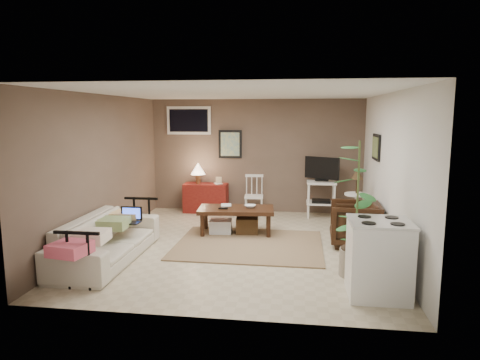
# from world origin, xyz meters

# --- Properties ---
(floor) EXTENTS (5.00, 5.00, 0.00)m
(floor) POSITION_xyz_m (0.00, 0.00, 0.00)
(floor) COLOR #C1B293
(floor) RESTS_ON ground
(art_back) EXTENTS (0.50, 0.03, 0.60)m
(art_back) POSITION_xyz_m (-0.55, 2.48, 1.45)
(art_back) COLOR black
(art_right) EXTENTS (0.03, 0.60, 0.45)m
(art_right) POSITION_xyz_m (2.23, 1.05, 1.52)
(art_right) COLOR black
(window) EXTENTS (0.96, 0.03, 0.60)m
(window) POSITION_xyz_m (-1.45, 2.48, 1.95)
(window) COLOR white
(rug) EXTENTS (2.33, 1.87, 0.02)m
(rug) POSITION_xyz_m (0.14, 0.02, 0.01)
(rug) COLOR #967457
(rug) RESTS_ON floor
(coffee_table) EXTENTS (1.35, 0.78, 0.49)m
(coffee_table) POSITION_xyz_m (-0.17, 0.65, 0.27)
(coffee_table) COLOR #321B0D
(coffee_table) RESTS_ON floor
(sofa) EXTENTS (0.63, 2.15, 0.84)m
(sofa) POSITION_xyz_m (-1.80, -0.94, 0.42)
(sofa) COLOR beige
(sofa) RESTS_ON floor
(sofa_pillows) EXTENTS (0.41, 2.04, 0.14)m
(sofa_pillows) POSITION_xyz_m (-1.75, -1.19, 0.52)
(sofa_pillows) COLOR #F2DEC8
(sofa_pillows) RESTS_ON sofa
(sofa_end_rails) EXTENTS (0.58, 2.15, 0.72)m
(sofa_end_rails) POSITION_xyz_m (-1.68, -0.94, 0.36)
(sofa_end_rails) COLOR black
(sofa_end_rails) RESTS_ON floor
(laptop) EXTENTS (0.33, 0.24, 0.22)m
(laptop) POSITION_xyz_m (-1.59, -0.57, 0.54)
(laptop) COLOR black
(laptop) RESTS_ON sofa
(red_console) EXTENTS (0.92, 0.41, 1.07)m
(red_console) POSITION_xyz_m (-1.06, 2.25, 0.37)
(red_console) COLOR maroon
(red_console) RESTS_ON floor
(spindle_chair) EXTENTS (0.40, 0.40, 0.84)m
(spindle_chair) POSITION_xyz_m (0.00, 2.12, 0.39)
(spindle_chair) COLOR white
(spindle_chair) RESTS_ON floor
(tv_stand) EXTENTS (0.67, 0.47, 1.23)m
(tv_stand) POSITION_xyz_m (1.37, 2.13, 0.65)
(tv_stand) COLOR white
(tv_stand) RESTS_ON floor
(side_table) EXTENTS (0.42, 0.42, 1.13)m
(side_table) POSITION_xyz_m (1.94, 1.16, 0.70)
(side_table) COLOR white
(side_table) RESTS_ON floor
(armchair) EXTENTS (0.74, 0.79, 0.78)m
(armchair) POSITION_xyz_m (1.81, 0.26, 0.39)
(armchair) COLOR black
(armchair) RESTS_ON floor
(potted_plant) EXTENTS (0.45, 0.45, 1.78)m
(potted_plant) POSITION_xyz_m (1.65, -1.09, 0.95)
(potted_plant) COLOR gray
(potted_plant) RESTS_ON floor
(stove) EXTENTS (0.69, 0.64, 0.90)m
(stove) POSITION_xyz_m (1.83, -1.69, 0.45)
(stove) COLOR white
(stove) RESTS_ON floor
(bowl) EXTENTS (0.20, 0.05, 0.20)m
(bowl) POSITION_xyz_m (0.08, 0.71, 0.56)
(bowl) COLOR #321B0D
(bowl) RESTS_ON coffee_table
(book_table) EXTENTS (0.18, 0.05, 0.25)m
(book_table) POSITION_xyz_m (-0.45, 0.79, 0.59)
(book_table) COLOR #321B0D
(book_table) RESTS_ON coffee_table
(book_console) EXTENTS (0.15, 0.08, 0.21)m
(book_console) POSITION_xyz_m (-0.85, 2.22, 0.72)
(book_console) COLOR #321B0D
(book_console) RESTS_ON red_console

